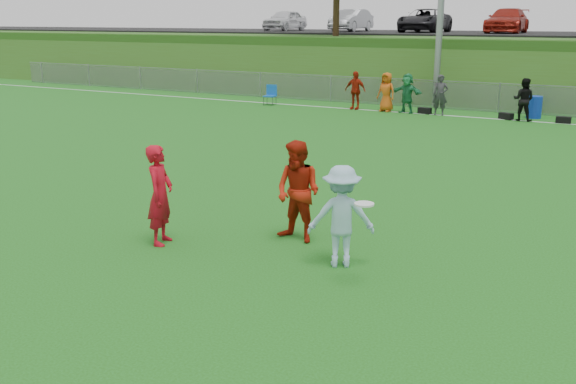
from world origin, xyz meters
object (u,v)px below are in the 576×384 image
Objects in this scene: player_blue at (341,216)px; recycling_bin at (534,107)px; player_red_center at (298,192)px; frisbee at (364,204)px; player_red_left at (160,195)px.

player_blue is 18.67m from recycling_bin.
frisbee is at bearing -28.08° from player_red_center.
player_red_left is 3.35m from player_blue.
player_red_center reaches higher than recycling_bin.
player_red_left is 2.49m from player_red_center.
player_red_center is at bearing -60.14° from player_blue.
player_red_left reaches higher than recycling_bin.
player_red_center is at bearing -95.36° from recycling_bin.
frisbee is (0.65, -0.67, 0.47)m from player_blue.
player_red_left is 6.12× the size of frisbee.
player_red_left is 2.03× the size of recycling_bin.
player_red_left is 19.57m from recycling_bin.
player_blue is at bearing -91.53° from recycling_bin.
player_red_center is at bearing -76.06° from player_red_left.
player_red_left is 1.07× the size of player_blue.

